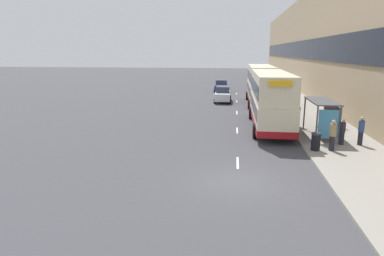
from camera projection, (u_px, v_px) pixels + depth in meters
ground_plane at (238, 181)px, 15.72m from camera, size 220.00×220.00×0.00m
pavement at (279, 90)px, 52.19m from camera, size 5.00×93.00×0.14m
terrace_facade at (310, 45)px, 50.23m from camera, size 3.10×93.00×13.57m
lane_mark_0 at (238, 163)px, 18.33m from camera, size 0.12×2.00×0.01m
lane_mark_1 at (237, 130)px, 25.86m from camera, size 0.12×2.00×0.01m
lane_mark_2 at (237, 113)px, 33.39m from camera, size 0.12×2.00×0.01m
lane_mark_3 at (237, 101)px, 40.91m from camera, size 0.12×2.00×0.01m
lane_mark_4 at (237, 94)px, 48.44m from camera, size 0.12×2.00×0.01m
bus_shelter at (325, 112)px, 22.80m from camera, size 1.60×4.20×2.48m
double_decker_bus_near at (271, 99)px, 26.16m from camera, size 2.85×10.83×4.30m
double_decker_bus_ahead at (260, 84)px, 38.13m from camera, size 2.85×10.98×4.30m
car_0 at (221, 86)px, 51.06m from camera, size 2.03×4.42×1.70m
car_1 at (223, 94)px, 40.38m from camera, size 1.93×4.45×1.83m
pedestrian_at_shelter at (333, 135)px, 19.93m from camera, size 0.36×0.36×1.84m
pedestrian_1 at (343, 132)px, 21.25m from camera, size 0.32×0.32×1.63m
pedestrian_2 at (339, 117)px, 26.08m from camera, size 0.32×0.32×1.62m
pedestrian_3 at (298, 115)px, 26.36m from camera, size 0.34×0.34×1.74m
pedestrian_4 at (361, 131)px, 21.14m from camera, size 0.35×0.35×1.79m
litter_bin at (316, 142)px, 20.08m from camera, size 0.55×0.55×1.05m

